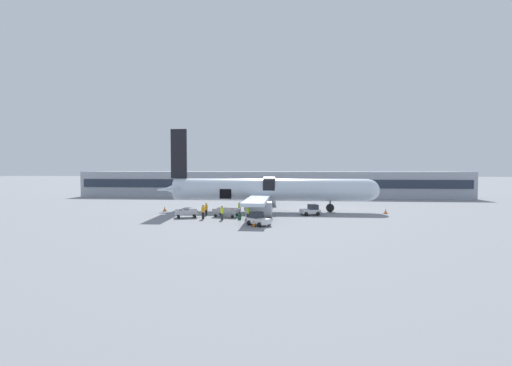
{
  "coord_description": "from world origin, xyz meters",
  "views": [
    {
      "loc": [
        4.07,
        -43.32,
        6.21
      ],
      "look_at": [
        -0.39,
        4.75,
        4.26
      ],
      "focal_mm": 24.0,
      "sensor_mm": 36.0,
      "label": 1
    }
  ],
  "objects_px": {
    "ground_crew_supervisor": "(222,213)",
    "suitcase_on_tarmac_upright": "(240,217)",
    "ground_crew_driver": "(203,212)",
    "ground_crew_loader_b": "(248,213)",
    "baggage_cart_loading": "(227,212)",
    "baggage_cart_queued": "(187,214)",
    "airplane": "(266,191)",
    "baggage_tug_lead": "(258,220)",
    "ground_crew_helper": "(206,209)",
    "ground_crew_marshal": "(239,208)",
    "ground_crew_loader_a": "(250,208)",
    "baggage_tug_mid": "(311,211)"
  },
  "relations": [
    {
      "from": "ground_crew_supervisor",
      "to": "suitcase_on_tarmac_upright",
      "type": "relative_size",
      "value": 2.04
    },
    {
      "from": "ground_crew_driver",
      "to": "ground_crew_supervisor",
      "type": "height_order",
      "value": "ground_crew_driver"
    },
    {
      "from": "ground_crew_loader_b",
      "to": "baggage_cart_loading",
      "type": "bearing_deg",
      "value": 143.6
    },
    {
      "from": "baggage_cart_queued",
      "to": "baggage_cart_loading",
      "type": "bearing_deg",
      "value": 14.09
    },
    {
      "from": "airplane",
      "to": "suitcase_on_tarmac_upright",
      "type": "bearing_deg",
      "value": -107.31
    },
    {
      "from": "baggage_tug_lead",
      "to": "ground_crew_helper",
      "type": "distance_m",
      "value": 10.67
    },
    {
      "from": "suitcase_on_tarmac_upright",
      "to": "ground_crew_marshal",
      "type": "bearing_deg",
      "value": 98.24
    },
    {
      "from": "ground_crew_loader_a",
      "to": "ground_crew_marshal",
      "type": "bearing_deg",
      "value": 164.21
    },
    {
      "from": "ground_crew_supervisor",
      "to": "ground_crew_helper",
      "type": "relative_size",
      "value": 1.03
    },
    {
      "from": "ground_crew_supervisor",
      "to": "ground_crew_marshal",
      "type": "relative_size",
      "value": 1.05
    },
    {
      "from": "baggage_tug_mid",
      "to": "baggage_cart_loading",
      "type": "bearing_deg",
      "value": -166.51
    },
    {
      "from": "ground_crew_loader_b",
      "to": "baggage_cart_queued",
      "type": "bearing_deg",
      "value": 172.68
    },
    {
      "from": "ground_crew_helper",
      "to": "ground_crew_marshal",
      "type": "bearing_deg",
      "value": 20.76
    },
    {
      "from": "baggage_cart_queued",
      "to": "ground_crew_loader_a",
      "type": "distance_m",
      "value": 8.48
    },
    {
      "from": "baggage_cart_loading",
      "to": "ground_crew_loader_a",
      "type": "xyz_separation_m",
      "value": [
        2.8,
        2.18,
        0.28
      ]
    },
    {
      "from": "ground_crew_helper",
      "to": "ground_crew_marshal",
      "type": "distance_m",
      "value": 4.56
    },
    {
      "from": "baggage_tug_lead",
      "to": "ground_crew_driver",
      "type": "distance_m",
      "value": 8.38
    },
    {
      "from": "airplane",
      "to": "ground_crew_loader_a",
      "type": "distance_m",
      "value": 5.12
    },
    {
      "from": "baggage_tug_lead",
      "to": "ground_crew_loader_b",
      "type": "relative_size",
      "value": 1.75
    },
    {
      "from": "baggage_tug_lead",
      "to": "ground_crew_marshal",
      "type": "height_order",
      "value": "ground_crew_marshal"
    },
    {
      "from": "baggage_cart_queued",
      "to": "ground_crew_marshal",
      "type": "height_order",
      "value": "ground_crew_marshal"
    },
    {
      "from": "baggage_tug_mid",
      "to": "ground_crew_driver",
      "type": "xyz_separation_m",
      "value": [
        -13.63,
        -4.92,
        0.31
      ]
    },
    {
      "from": "baggage_tug_lead",
      "to": "ground_crew_supervisor",
      "type": "bearing_deg",
      "value": 142.3
    },
    {
      "from": "ground_crew_marshal",
      "to": "baggage_tug_lead",
      "type": "bearing_deg",
      "value": -69.54
    },
    {
      "from": "baggage_cart_queued",
      "to": "ground_crew_driver",
      "type": "xyz_separation_m",
      "value": [
        2.36,
        -1.02,
        0.41
      ]
    },
    {
      "from": "baggage_tug_lead",
      "to": "ground_crew_supervisor",
      "type": "height_order",
      "value": "ground_crew_supervisor"
    },
    {
      "from": "ground_crew_helper",
      "to": "ground_crew_supervisor",
      "type": "bearing_deg",
      "value": -52.5
    },
    {
      "from": "baggage_tug_lead",
      "to": "ground_crew_loader_b",
      "type": "xyz_separation_m",
      "value": [
        -1.59,
        4.17,
        0.23
      ]
    },
    {
      "from": "ground_crew_helper",
      "to": "ground_crew_loader_b",
      "type": "bearing_deg",
      "value": -28.33
    },
    {
      "from": "baggage_cart_queued",
      "to": "ground_crew_loader_b",
      "type": "xyz_separation_m",
      "value": [
        8.04,
        -1.03,
        0.33
      ]
    },
    {
      "from": "baggage_cart_loading",
      "to": "ground_crew_driver",
      "type": "bearing_deg",
      "value": -138.8
    },
    {
      "from": "baggage_cart_queued",
      "to": "ground_crew_helper",
      "type": "bearing_deg",
      "value": 48.45
    },
    {
      "from": "ground_crew_loader_a",
      "to": "ground_crew_driver",
      "type": "relative_size",
      "value": 0.94
    },
    {
      "from": "baggage_cart_queued",
      "to": "ground_crew_marshal",
      "type": "xyz_separation_m",
      "value": [
        6.25,
        3.85,
        0.34
      ]
    },
    {
      "from": "baggage_tug_lead",
      "to": "ground_crew_marshal",
      "type": "xyz_separation_m",
      "value": [
        -3.38,
        9.05,
        0.23
      ]
    },
    {
      "from": "ground_crew_loader_a",
      "to": "ground_crew_driver",
      "type": "bearing_deg",
      "value": -140.44
    },
    {
      "from": "baggage_cart_queued",
      "to": "ground_crew_loader_a",
      "type": "bearing_deg",
      "value": 23.85
    },
    {
      "from": "airplane",
      "to": "ground_crew_driver",
      "type": "distance_m",
      "value": 11.53
    },
    {
      "from": "ground_crew_supervisor",
      "to": "ground_crew_driver",
      "type": "bearing_deg",
      "value": 168.85
    },
    {
      "from": "baggage_tug_lead",
      "to": "ground_crew_driver",
      "type": "xyz_separation_m",
      "value": [
        -7.26,
        4.18,
        0.3
      ]
    },
    {
      "from": "baggage_tug_mid",
      "to": "baggage_cart_loading",
      "type": "xyz_separation_m",
      "value": [
        -11.05,
        -2.65,
        -0.03
      ]
    },
    {
      "from": "baggage_cart_queued",
      "to": "ground_crew_marshal",
      "type": "bearing_deg",
      "value": 31.65
    },
    {
      "from": "baggage_cart_queued",
      "to": "ground_crew_helper",
      "type": "distance_m",
      "value": 3.01
    },
    {
      "from": "ground_crew_driver",
      "to": "ground_crew_supervisor",
      "type": "xyz_separation_m",
      "value": [
        2.49,
        -0.49,
        -0.03
      ]
    },
    {
      "from": "baggage_tug_lead",
      "to": "baggage_cart_loading",
      "type": "bearing_deg",
      "value": 125.95
    },
    {
      "from": "ground_crew_marshal",
      "to": "suitcase_on_tarmac_upright",
      "type": "relative_size",
      "value": 1.95
    },
    {
      "from": "baggage_cart_queued",
      "to": "suitcase_on_tarmac_upright",
      "type": "xyz_separation_m",
      "value": [
        6.96,
        -1.07,
        -0.16
      ]
    },
    {
      "from": "baggage_tug_lead",
      "to": "ground_crew_marshal",
      "type": "bearing_deg",
      "value": 110.46
    },
    {
      "from": "airplane",
      "to": "ground_crew_loader_b",
      "type": "distance_m",
      "value": 9.09
    },
    {
      "from": "ground_crew_driver",
      "to": "baggage_tug_lead",
      "type": "bearing_deg",
      "value": -29.92
    }
  ]
}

